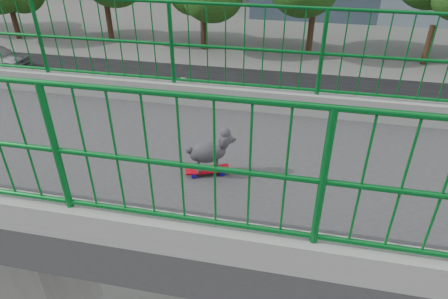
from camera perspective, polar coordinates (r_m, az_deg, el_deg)
road at (r=19.52m, az=-0.84°, el=2.63°), size 18.00×90.00×0.02m
footbridge at (r=6.75m, az=-26.53°, el=-11.25°), size 3.00×24.00×7.00m
skateboard at (r=4.22m, az=-2.39°, el=-2.99°), size 0.29×0.48×0.06m
poodle at (r=4.09m, az=-2.08°, el=-0.10°), size 0.32×0.49×0.43m
car_1 at (r=15.89m, az=21.77°, el=-4.36°), size 1.52×4.36×1.44m
car_3 at (r=21.60m, az=-0.81°, el=7.59°), size 1.90×4.66×1.35m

